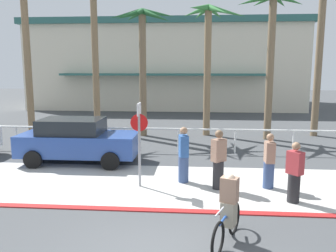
% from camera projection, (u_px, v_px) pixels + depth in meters
% --- Properties ---
extents(ground_plane, '(80.00, 80.00, 0.00)m').
position_uv_depth(ground_plane, '(180.00, 144.00, 16.64)').
color(ground_plane, '#424447').
extents(sidewalk_strip, '(44.00, 4.00, 0.02)m').
position_uv_depth(sidewalk_strip, '(171.00, 185.00, 10.93)').
color(sidewalk_strip, beige).
rests_on(sidewalk_strip, ground).
extents(curb_paint, '(44.00, 0.24, 0.03)m').
position_uv_depth(curb_paint, '(166.00, 210.00, 8.97)').
color(curb_paint, maroon).
rests_on(curb_paint, ground).
extents(building_backdrop, '(23.61, 13.03, 7.47)m').
position_uv_depth(building_backdrop, '(168.00, 65.00, 33.67)').
color(building_backdrop, beige).
rests_on(building_backdrop, ground).
extents(rail_fence, '(24.02, 0.08, 1.04)m').
position_uv_depth(rail_fence, '(178.00, 133.00, 15.02)').
color(rail_fence, white).
rests_on(rail_fence, ground).
extents(stop_sign_bike_lane, '(0.52, 0.56, 2.56)m').
position_uv_depth(stop_sign_bike_lane, '(139.00, 133.00, 10.50)').
color(stop_sign_bike_lane, gray).
rests_on(stop_sign_bike_lane, ground).
extents(palm_tree_1, '(3.05, 3.74, 8.79)m').
position_uv_depth(palm_tree_1, '(23.00, 5.00, 18.03)').
color(palm_tree_1, '#846B4C').
rests_on(palm_tree_1, ground).
extents(palm_tree_2, '(3.17, 3.13, 8.93)m').
position_uv_depth(palm_tree_2, '(94.00, 11.00, 18.89)').
color(palm_tree_2, '#846B4C').
rests_on(palm_tree_2, ground).
extents(palm_tree_3, '(3.31, 3.51, 6.51)m').
position_uv_depth(palm_tree_3, '(143.00, 38.00, 17.96)').
color(palm_tree_3, '#756047').
rests_on(palm_tree_3, ground).
extents(palm_tree_4, '(3.23, 3.10, 6.72)m').
position_uv_depth(palm_tree_4, '(209.00, 40.00, 18.04)').
color(palm_tree_4, '#846B4C').
rests_on(palm_tree_4, ground).
extents(palm_tree_5, '(3.17, 3.42, 7.11)m').
position_uv_depth(palm_tree_5, '(272.00, 32.00, 16.95)').
color(palm_tree_5, '#756047').
rests_on(palm_tree_5, ground).
extents(palm_tree_6, '(3.37, 3.12, 9.52)m').
position_uv_depth(palm_tree_6, '(323.00, 0.00, 17.59)').
color(palm_tree_6, '#756047').
rests_on(palm_tree_6, ground).
extents(car_blue_1, '(4.40, 2.02, 1.69)m').
position_uv_depth(car_blue_1, '(78.00, 140.00, 13.35)').
color(car_blue_1, '#284793').
rests_on(car_blue_1, ground).
extents(cyclist_blue_0, '(0.74, 1.71, 1.50)m').
position_uv_depth(cyclist_blue_0, '(228.00, 210.00, 7.28)').
color(cyclist_blue_0, black).
rests_on(cyclist_blue_0, ground).
extents(pedestrian_0, '(0.33, 0.41, 1.68)m').
position_uv_depth(pedestrian_0, '(269.00, 163.00, 10.50)').
color(pedestrian_0, '#384C7A').
rests_on(pedestrian_0, ground).
extents(pedestrian_1, '(0.45, 0.47, 1.66)m').
position_uv_depth(pedestrian_1, '(294.00, 175.00, 9.40)').
color(pedestrian_1, '#232326').
rests_on(pedestrian_1, ground).
extents(pedestrian_2, '(0.48, 0.45, 1.80)m').
position_uv_depth(pedestrian_2, '(218.00, 162.00, 10.42)').
color(pedestrian_2, '#232326').
rests_on(pedestrian_2, ground).
extents(pedestrian_3, '(0.38, 0.45, 1.78)m').
position_uv_depth(pedestrian_3, '(184.00, 157.00, 11.04)').
color(pedestrian_3, '#384C7A').
rests_on(pedestrian_3, ground).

